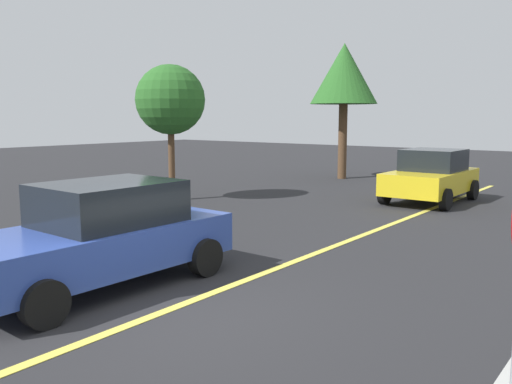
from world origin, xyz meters
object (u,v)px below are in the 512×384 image
object	(u,v)px
tree_centre_verge	(170,100)
car_blue_approaching	(101,235)
car_yellow_crossing	(431,176)
tree_left_verge	(344,75)

from	to	relation	value
tree_centre_verge	car_blue_approaching	bearing A→B (deg)	-140.76
car_blue_approaching	car_yellow_crossing	distance (m)	11.63
car_blue_approaching	car_yellow_crossing	world-z (taller)	car_yellow_crossing
tree_left_verge	tree_centre_verge	distance (m)	8.97
tree_left_verge	car_yellow_crossing	bearing A→B (deg)	-126.78
tree_centre_verge	car_yellow_crossing	bearing A→B (deg)	-54.18
car_blue_approaching	tree_centre_verge	bearing A→B (deg)	39.24
car_blue_approaching	tree_left_verge	xyz separation A→B (m)	(15.55, 4.19, 3.59)
car_blue_approaching	tree_centre_verge	world-z (taller)	tree_centre_verge
car_blue_approaching	car_yellow_crossing	bearing A→B (deg)	-5.56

